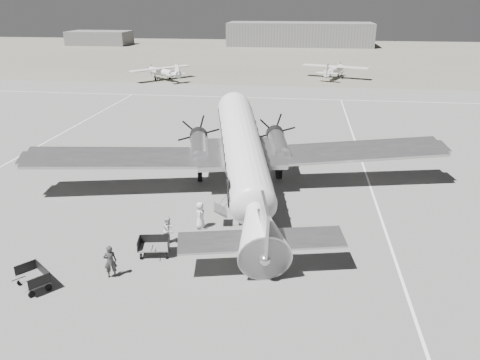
# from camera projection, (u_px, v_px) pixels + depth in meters

# --- Properties ---
(ground) EXTENTS (260.00, 260.00, 0.00)m
(ground) POSITION_uv_depth(u_px,v_px,m) (189.00, 223.00, 29.13)
(ground) COLOR slate
(ground) RESTS_ON ground
(taxi_line_right) EXTENTS (0.15, 80.00, 0.01)m
(taxi_line_right) POSITION_uv_depth(u_px,v_px,m) (387.00, 235.00, 27.65)
(taxi_line_right) COLOR white
(taxi_line_right) RESTS_ON ground
(taxi_line_left) EXTENTS (0.15, 60.00, 0.01)m
(taxi_line_left) POSITION_uv_depth(u_px,v_px,m) (13.00, 160.00, 40.59)
(taxi_line_left) COLOR white
(taxi_line_left) RESTS_ON ground
(taxi_line_horizon) EXTENTS (90.00, 0.15, 0.01)m
(taxi_line_horizon) POSITION_uv_depth(u_px,v_px,m) (255.00, 98.00, 66.09)
(taxi_line_horizon) COLOR white
(taxi_line_horizon) RESTS_ON ground
(grass_infield) EXTENTS (260.00, 90.00, 0.01)m
(grass_infield) POSITION_uv_depth(u_px,v_px,m) (277.00, 55.00, 116.91)
(grass_infield) COLOR #636154
(grass_infield) RESTS_ON ground
(hangar_main) EXTENTS (42.00, 14.00, 6.60)m
(hangar_main) POSITION_uv_depth(u_px,v_px,m) (300.00, 34.00, 138.20)
(hangar_main) COLOR slate
(hangar_main) RESTS_ON ground
(shed_secondary) EXTENTS (18.00, 10.00, 4.00)m
(shed_secondary) POSITION_uv_depth(u_px,v_px,m) (100.00, 38.00, 141.45)
(shed_secondary) COLOR #5B5B5B
(shed_secondary) RESTS_ON ground
(dc3_airliner) EXTENTS (34.96, 27.82, 5.90)m
(dc3_airliner) POSITION_uv_depth(u_px,v_px,m) (244.00, 159.00, 31.60)
(dc3_airliner) COLOR silver
(dc3_airliner) RESTS_ON ground
(light_plane_left) EXTENTS (14.54, 14.76, 2.38)m
(light_plane_left) POSITION_uv_depth(u_px,v_px,m) (163.00, 73.00, 79.73)
(light_plane_left) COLOR silver
(light_plane_left) RESTS_ON ground
(light_plane_right) EXTENTS (14.17, 12.81, 2.43)m
(light_plane_right) POSITION_uv_depth(u_px,v_px,m) (334.00, 71.00, 81.60)
(light_plane_right) COLOR silver
(light_plane_right) RESTS_ON ground
(baggage_cart_near) EXTENTS (1.96, 1.54, 1.00)m
(baggage_cart_near) POSITION_uv_depth(u_px,v_px,m) (154.00, 247.00, 25.38)
(baggage_cart_near) COLOR #5B5B5B
(baggage_cart_near) RESTS_ON ground
(baggage_cart_far) EXTENTS (2.23, 2.14, 1.03)m
(baggage_cart_far) POSITION_uv_depth(u_px,v_px,m) (33.00, 279.00, 22.46)
(baggage_cart_far) COLOR #5B5B5B
(baggage_cart_far) RESTS_ON ground
(ground_crew) EXTENTS (0.76, 0.64, 1.76)m
(ground_crew) POSITION_uv_depth(u_px,v_px,m) (110.00, 261.00, 23.24)
(ground_crew) COLOR #2C2C2C
(ground_crew) RESTS_ON ground
(ramp_agent) EXTENTS (0.76, 0.89, 1.62)m
(ramp_agent) POSITION_uv_depth(u_px,v_px,m) (169.00, 230.00, 26.54)
(ramp_agent) COLOR #BABAB7
(ramp_agent) RESTS_ON ground
(passenger) EXTENTS (0.59, 0.86, 1.70)m
(passenger) POSITION_uv_depth(u_px,v_px,m) (200.00, 215.00, 28.27)
(passenger) COLOR silver
(passenger) RESTS_ON ground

